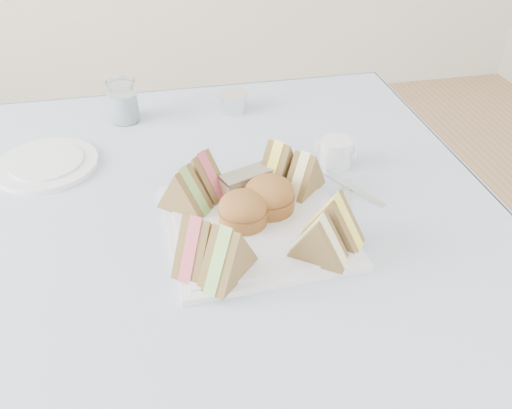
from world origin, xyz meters
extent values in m
cube|color=brown|center=(0.00, 0.00, 0.37)|extent=(0.90, 0.90, 0.74)
cube|color=silver|center=(0.00, 0.00, 0.74)|extent=(1.02, 1.02, 0.01)
cube|color=white|center=(0.07, -0.07, 0.75)|extent=(0.31, 0.31, 0.01)
cylinder|color=#9A612F|center=(0.05, -0.07, 0.79)|extent=(0.09, 0.09, 0.05)
cylinder|color=#9A612F|center=(0.10, -0.04, 0.79)|extent=(0.12, 0.12, 0.06)
cube|color=beige|center=(0.07, 0.02, 0.78)|extent=(0.10, 0.07, 0.04)
cylinder|color=white|center=(-0.30, 0.20, 0.75)|extent=(0.25, 0.25, 0.01)
cylinder|color=white|center=(-0.14, 0.37, 0.79)|extent=(0.07, 0.07, 0.09)
cylinder|color=silver|center=(0.10, 0.36, 0.77)|extent=(0.09, 0.09, 0.04)
cube|color=silver|center=(0.26, 0.02, 0.75)|extent=(0.10, 0.17, 0.00)
cube|color=silver|center=(0.22, -0.09, 0.75)|extent=(0.08, 0.18, 0.00)
cylinder|color=white|center=(0.26, 0.09, 0.77)|extent=(0.08, 0.08, 0.05)
camera|label=1|loc=(-0.08, -0.76, 1.32)|focal=38.00mm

